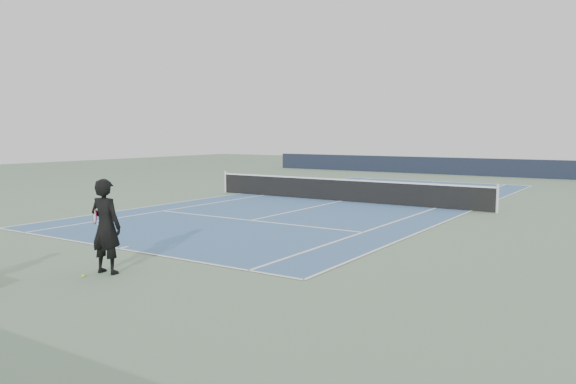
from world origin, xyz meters
The scene contains 6 objects.
ground centered at (0.00, 0.00, 0.00)m, with size 80.00×80.00×0.00m, color slate.
court_surface centered at (0.00, 0.00, 0.01)m, with size 10.97×23.77×0.01m, color #3D6291.
tennis_net centered at (0.00, 0.00, 0.50)m, with size 12.90×0.10×1.07m.
windscreen_far centered at (0.00, 17.88, 0.60)m, with size 30.00×0.25×1.20m, color black.
tennis_player centered at (1.76, -13.64, 0.99)m, with size 0.86×0.64×1.97m.
tennis_ball centered at (1.63, -14.13, 0.03)m, with size 0.06×0.06×0.06m, color #C3E52E.
Camera 1 is at (11.18, -21.10, 2.90)m, focal length 35.00 mm.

